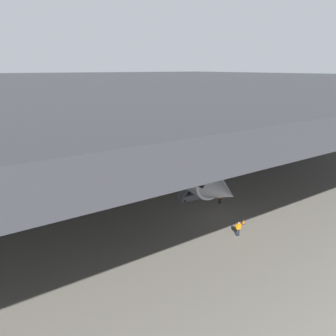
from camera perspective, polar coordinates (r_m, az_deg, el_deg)
The scene contains 7 objects.
ground_plane at distance 49.17m, azimuth -5.71°, elevation -1.94°, with size 110.00×110.00×0.00m, color gray.
hangar_structure at distance 58.86m, azimuth -12.68°, elevation 15.44°, with size 121.00×99.00×15.12m.
airplane_main at distance 49.41m, azimuth -2.75°, elevation 2.57°, with size 37.60×38.85×12.05m.
boarding_stairs at distance 41.76m, azimuth 4.58°, elevation -4.50°, with size 4.42×1.82×4.78m.
crew_worker_near_nose at distance 33.35m, azimuth 12.77°, elevation -10.69°, with size 0.51×0.35×1.60m.
crew_worker_by_stairs at distance 40.34m, azimuth 9.48°, elevation -5.32°, with size 0.55×0.25×1.56m.
traffic_cone_orange at distance 36.13m, azimuth 13.65°, elevation -9.52°, with size 0.36×0.36×0.60m.
Camera 1 is at (-21.11, -41.17, 16.63)m, focal length 33.26 mm.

